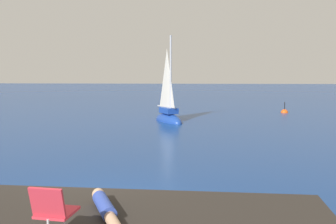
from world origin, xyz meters
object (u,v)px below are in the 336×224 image
person_sunbather (106,208)px  marker_buoy (284,113)px  sailboat_near (169,116)px  beach_chair (53,209)px

person_sunbather → marker_buoy: 26.38m
marker_buoy → person_sunbather: bearing=-109.7°
sailboat_near → beach_chair: (-0.58, -20.24, 1.20)m
sailboat_near → marker_buoy: bearing=93.4°
person_sunbather → beach_chair: (-0.53, -0.93, 0.33)m
beach_chair → marker_buoy: (9.43, 25.73, -1.53)m
person_sunbather → marker_buoy: person_sunbather is taller
person_sunbather → marker_buoy: (8.89, 24.80, -1.20)m
person_sunbather → beach_chair: 1.12m
sailboat_near → person_sunbather: (-0.05, -19.31, 0.88)m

